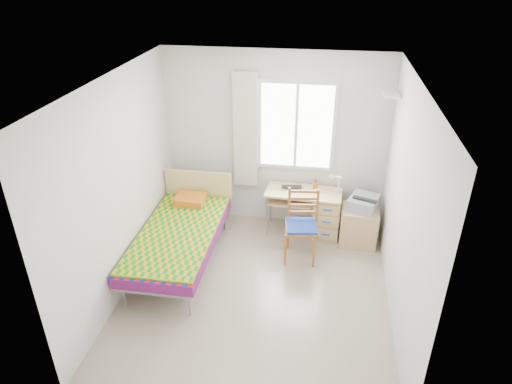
{
  "coord_description": "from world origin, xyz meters",
  "views": [
    {
      "loc": [
        0.68,
        -4.37,
        3.73
      ],
      "look_at": [
        -0.09,
        0.55,
        1.09
      ],
      "focal_mm": 32.0,
      "sensor_mm": 36.0,
      "label": 1
    }
  ],
  "objects_px": {
    "cabinet": "(358,226)",
    "printer": "(364,202)",
    "bed": "(181,233)",
    "desk": "(322,211)",
    "chair": "(302,221)"
  },
  "relations": [
    {
      "from": "cabinet",
      "to": "printer",
      "type": "height_order",
      "value": "printer"
    },
    {
      "from": "bed",
      "to": "printer",
      "type": "height_order",
      "value": "bed"
    },
    {
      "from": "chair",
      "to": "cabinet",
      "type": "bearing_deg",
      "value": 22.86
    },
    {
      "from": "bed",
      "to": "printer",
      "type": "relative_size",
      "value": 4.02
    },
    {
      "from": "cabinet",
      "to": "printer",
      "type": "xyz_separation_m",
      "value": [
        0.03,
        0.03,
        0.37
      ]
    },
    {
      "from": "bed",
      "to": "desk",
      "type": "bearing_deg",
      "value": 28.21
    },
    {
      "from": "desk",
      "to": "chair",
      "type": "xyz_separation_m",
      "value": [
        -0.25,
        -0.61,
        0.17
      ]
    },
    {
      "from": "bed",
      "to": "cabinet",
      "type": "relative_size",
      "value": 3.8
    },
    {
      "from": "desk",
      "to": "cabinet",
      "type": "xyz_separation_m",
      "value": [
        0.52,
        -0.16,
        -0.1
      ]
    },
    {
      "from": "printer",
      "to": "cabinet",
      "type": "bearing_deg",
      "value": -120.71
    },
    {
      "from": "printer",
      "to": "bed",
      "type": "bearing_deg",
      "value": -140.95
    },
    {
      "from": "desk",
      "to": "printer",
      "type": "distance_m",
      "value": 0.63
    },
    {
      "from": "desk",
      "to": "chair",
      "type": "distance_m",
      "value": 0.68
    },
    {
      "from": "desk",
      "to": "printer",
      "type": "bearing_deg",
      "value": -9.8
    },
    {
      "from": "bed",
      "to": "cabinet",
      "type": "bearing_deg",
      "value": 19.25
    }
  ]
}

